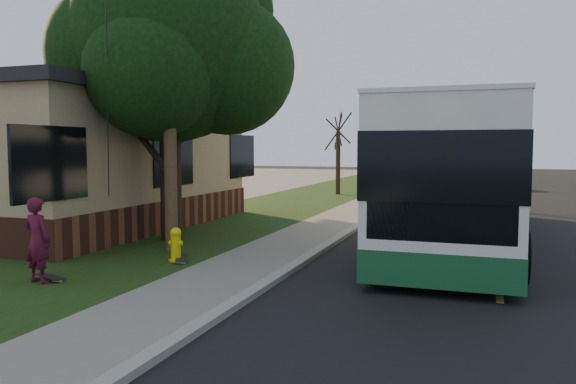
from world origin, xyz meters
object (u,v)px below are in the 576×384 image
at_px(utility_pole, 168,57).
at_px(leafy_tree, 173,48).
at_px(dumpster, 93,209).
at_px(distant_car, 471,176).
at_px(skateboarder, 38,240).
at_px(fire_hydrant, 176,245).
at_px(bare_tree_far, 385,155).
at_px(traffic_signal, 440,139).
at_px(bare_tree_near, 338,155).
at_px(transit_bus, 457,171).
at_px(skateboard_main, 182,258).
at_px(skateboard_spare, 49,277).

bearing_deg(utility_pole, leafy_tree, 117.60).
height_order(dumpster, distant_car, distant_car).
bearing_deg(skateboarder, fire_hydrant, -109.69).
height_order(fire_hydrant, distant_car, distant_car).
distance_m(bare_tree_far, traffic_signal, 5.44).
bearing_deg(bare_tree_near, fire_hydrant, -87.14).
bearing_deg(leafy_tree, bare_tree_far, 87.55).
xyz_separation_m(utility_pole, traffic_signal, (3.81, 33.01, -1.47)).
distance_m(traffic_signal, transit_bus, 28.78).
bearing_deg(dumpster, bare_tree_far, 80.95).
distance_m(fire_hydrant, distant_car, 26.50).
height_order(utility_pole, distant_car, utility_pole).
xyz_separation_m(bare_tree_near, skateboard_main, (1.00, -17.94, -2.02)).
bearing_deg(leafy_tree, skateboard_main, -57.12).
bearing_deg(distant_car, transit_bus, -82.49).
bearing_deg(skateboarder, skateboard_main, -110.79).
relative_size(transit_bus, skateboarder, 8.32).
xyz_separation_m(leafy_tree, bare_tree_near, (0.67, 15.35, -3.02)).
relative_size(skateboard_main, distant_car, 0.21).
relative_size(bare_tree_far, transit_bus, 0.31).
xyz_separation_m(skateboarder, distant_car, (6.98, 28.44, -0.11)).
xyz_separation_m(utility_pole, distant_car, (6.32, 24.90, -3.88)).
relative_size(leafy_tree, skateboard_main, 8.56).
bearing_deg(traffic_signal, leafy_tree, -98.47).
relative_size(skateboarder, skateboard_spare, 1.81).
xyz_separation_m(utility_pole, transit_bus, (6.33, 4.37, -2.75)).
bearing_deg(leafy_tree, skateboard_spare, -87.48).
bearing_deg(transit_bus, dumpster, -168.05).
bearing_deg(fire_hydrant, skateboard_spare, -120.26).
height_order(skateboard_spare, dumpster, dumpster).
relative_size(leafy_tree, bare_tree_near, 1.81).
height_order(fire_hydrant, transit_bus, transit_bus).
height_order(bare_tree_near, skateboard_main, bare_tree_near).
height_order(traffic_signal, skateboard_spare, traffic_signal).
bearing_deg(dumpster, traffic_signal, 75.84).
bearing_deg(utility_pole, dumpster, 151.14).
height_order(fire_hydrant, utility_pole, utility_pole).
height_order(fire_hydrant, skateboarder, skateboarder).
relative_size(utility_pole, traffic_signal, 1.65).
bearing_deg(fire_hydrant, utility_pole, 125.38).
relative_size(bare_tree_far, skateboarder, 2.56).
relative_size(leafy_tree, skateboard_spare, 8.98).
bearing_deg(skateboard_spare, fire_hydrant, 59.74).
bearing_deg(bare_tree_far, skateboarder, -91.69).
relative_size(fire_hydrant, skateboarder, 0.47).
bearing_deg(distant_car, dumpster, -106.88).
bearing_deg(traffic_signal, bare_tree_near, -104.04).
bearing_deg(transit_bus, skateboarder, -131.46).
bearing_deg(bare_tree_near, bare_tree_far, 87.61).
distance_m(bare_tree_near, dumpster, 15.36).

